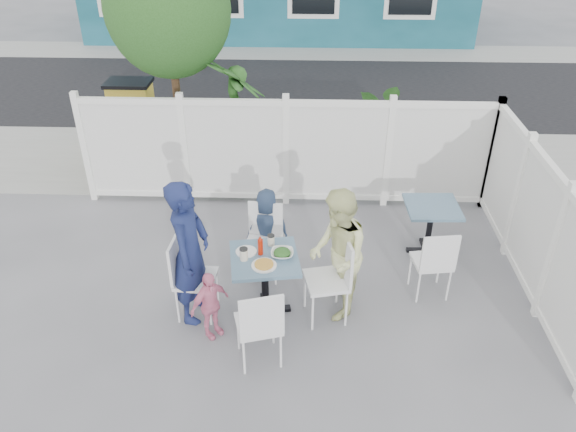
{
  "coord_description": "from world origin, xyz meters",
  "views": [
    {
      "loc": [
        0.4,
        -4.88,
        4.25
      ],
      "look_at": [
        0.21,
        0.34,
        1.03
      ],
      "focal_mm": 35.0,
      "sensor_mm": 36.0,
      "label": 1
    }
  ],
  "objects_px": {
    "main_table": "(265,270)",
    "man": "(190,252)",
    "woman": "(337,255)",
    "chair_near": "(260,323)",
    "utility_cabinet": "(134,120)",
    "chair_right": "(334,273)",
    "toddler": "(210,305)",
    "chair_back": "(264,235)",
    "boy": "(267,228)",
    "spare_table": "(431,216)",
    "chair_left": "(188,271)"
  },
  "relations": [
    {
      "from": "spare_table",
      "to": "chair_near",
      "type": "bearing_deg",
      "value": -134.49
    },
    {
      "from": "main_table",
      "to": "man",
      "type": "relative_size",
      "value": 0.49
    },
    {
      "from": "main_table",
      "to": "chair_back",
      "type": "xyz_separation_m",
      "value": [
        -0.06,
        0.76,
        -0.05
      ]
    },
    {
      "from": "utility_cabinet",
      "to": "woman",
      "type": "xyz_separation_m",
      "value": [
        3.3,
        -4.0,
        0.13
      ]
    },
    {
      "from": "utility_cabinet",
      "to": "spare_table",
      "type": "bearing_deg",
      "value": -31.52
    },
    {
      "from": "chair_right",
      "to": "toddler",
      "type": "distance_m",
      "value": 1.35
    },
    {
      "from": "utility_cabinet",
      "to": "chair_back",
      "type": "distance_m",
      "value": 4.12
    },
    {
      "from": "chair_left",
      "to": "chair_back",
      "type": "height_order",
      "value": "chair_left"
    },
    {
      "from": "chair_back",
      "to": "chair_right",
      "type": "bearing_deg",
      "value": 142.91
    },
    {
      "from": "chair_left",
      "to": "main_table",
      "type": "bearing_deg",
      "value": 95.87
    },
    {
      "from": "spare_table",
      "to": "chair_back",
      "type": "relative_size",
      "value": 0.75
    },
    {
      "from": "chair_back",
      "to": "spare_table",
      "type": "bearing_deg",
      "value": -159.67
    },
    {
      "from": "chair_back",
      "to": "man",
      "type": "bearing_deg",
      "value": 55.29
    },
    {
      "from": "chair_back",
      "to": "toddler",
      "type": "bearing_deg",
      "value": 73.85
    },
    {
      "from": "chair_right",
      "to": "utility_cabinet",
      "type": "bearing_deg",
      "value": 26.1
    },
    {
      "from": "boy",
      "to": "toddler",
      "type": "height_order",
      "value": "boy"
    },
    {
      "from": "main_table",
      "to": "woman",
      "type": "distance_m",
      "value": 0.8
    },
    {
      "from": "main_table",
      "to": "spare_table",
      "type": "bearing_deg",
      "value": 31.94
    },
    {
      "from": "chair_right",
      "to": "chair_near",
      "type": "relative_size",
      "value": 1.07
    },
    {
      "from": "main_table",
      "to": "chair_near",
      "type": "relative_size",
      "value": 0.87
    },
    {
      "from": "woman",
      "to": "toddler",
      "type": "distance_m",
      "value": 1.44
    },
    {
      "from": "utility_cabinet",
      "to": "chair_near",
      "type": "xyz_separation_m",
      "value": [
        2.53,
        -4.85,
        -0.08
      ]
    },
    {
      "from": "chair_right",
      "to": "woman",
      "type": "distance_m",
      "value": 0.19
    },
    {
      "from": "chair_back",
      "to": "boy",
      "type": "xyz_separation_m",
      "value": [
        0.02,
        0.17,
        -0.01
      ]
    },
    {
      "from": "main_table",
      "to": "toddler",
      "type": "xyz_separation_m",
      "value": [
        -0.55,
        -0.38,
        -0.18
      ]
    },
    {
      "from": "boy",
      "to": "utility_cabinet",
      "type": "bearing_deg",
      "value": -59.85
    },
    {
      "from": "spare_table",
      "to": "chair_left",
      "type": "height_order",
      "value": "chair_left"
    },
    {
      "from": "main_table",
      "to": "toddler",
      "type": "distance_m",
      "value": 0.69
    },
    {
      "from": "utility_cabinet",
      "to": "chair_near",
      "type": "distance_m",
      "value": 5.47
    },
    {
      "from": "main_table",
      "to": "man",
      "type": "height_order",
      "value": "man"
    },
    {
      "from": "toddler",
      "to": "chair_left",
      "type": "bearing_deg",
      "value": 83.16
    },
    {
      "from": "main_table",
      "to": "woman",
      "type": "xyz_separation_m",
      "value": [
        0.78,
        0.06,
        0.17
      ]
    },
    {
      "from": "chair_near",
      "to": "boy",
      "type": "relative_size",
      "value": 0.91
    },
    {
      "from": "spare_table",
      "to": "chair_right",
      "type": "relative_size",
      "value": 0.69
    },
    {
      "from": "main_table",
      "to": "chair_back",
      "type": "distance_m",
      "value": 0.76
    },
    {
      "from": "main_table",
      "to": "spare_table",
      "type": "relative_size",
      "value": 1.19
    },
    {
      "from": "chair_near",
      "to": "utility_cabinet",
      "type": "bearing_deg",
      "value": 101.92
    },
    {
      "from": "utility_cabinet",
      "to": "chair_right",
      "type": "xyz_separation_m",
      "value": [
        3.27,
        -4.08,
        -0.04
      ]
    },
    {
      "from": "chair_near",
      "to": "man",
      "type": "xyz_separation_m",
      "value": [
        -0.79,
        0.74,
        0.28
      ]
    },
    {
      "from": "spare_table",
      "to": "chair_near",
      "type": "relative_size",
      "value": 0.73
    },
    {
      "from": "chair_left",
      "to": "man",
      "type": "height_order",
      "value": "man"
    },
    {
      "from": "chair_left",
      "to": "chair_right",
      "type": "xyz_separation_m",
      "value": [
        1.58,
        0.0,
        0.02
      ]
    },
    {
      "from": "man",
      "to": "utility_cabinet",
      "type": "bearing_deg",
      "value": 31.04
    },
    {
      "from": "main_table",
      "to": "chair_left",
      "type": "height_order",
      "value": "chair_left"
    },
    {
      "from": "utility_cabinet",
      "to": "chair_near",
      "type": "relative_size",
      "value": 1.32
    },
    {
      "from": "utility_cabinet",
      "to": "toddler",
      "type": "height_order",
      "value": "utility_cabinet"
    },
    {
      "from": "utility_cabinet",
      "to": "chair_left",
      "type": "xyz_separation_m",
      "value": [
        1.69,
        -4.09,
        -0.06
      ]
    },
    {
      "from": "spare_table",
      "to": "chair_back",
      "type": "xyz_separation_m",
      "value": [
        -2.07,
        -0.49,
        -0.0
      ]
    },
    {
      "from": "toddler",
      "to": "chair_back",
      "type": "bearing_deg",
      "value": 21.1
    },
    {
      "from": "chair_left",
      "to": "boy",
      "type": "xyz_separation_m",
      "value": [
        0.8,
        0.95,
        -0.04
      ]
    }
  ]
}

